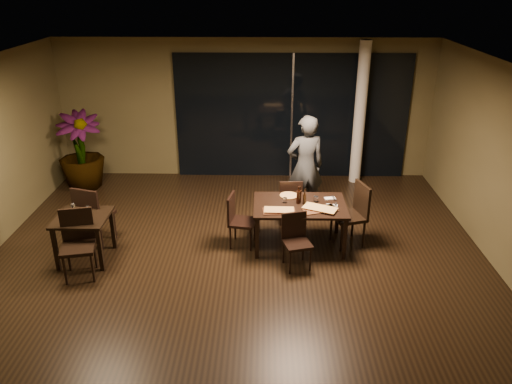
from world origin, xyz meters
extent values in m
plane|color=black|center=(0.00, 0.00, 0.00)|extent=(8.00, 8.00, 0.00)
cube|color=brown|center=(0.00, 4.05, 1.50)|extent=(8.00, 0.10, 3.00)
cube|color=silver|center=(0.00, 0.00, 3.02)|extent=(8.00, 8.00, 0.04)
cube|color=black|center=(1.00, 3.96, 1.35)|extent=(5.00, 0.06, 2.70)
cylinder|color=silver|center=(2.40, 3.65, 1.50)|extent=(0.24, 0.24, 3.00)
cube|color=black|center=(1.00, 0.80, 0.73)|extent=(1.50, 1.00, 0.04)
cube|color=black|center=(0.31, 0.36, 0.35)|extent=(0.06, 0.06, 0.71)
cube|color=black|center=(1.69, 0.36, 0.35)|extent=(0.06, 0.06, 0.71)
cube|color=black|center=(0.31, 1.24, 0.35)|extent=(0.06, 0.06, 0.71)
cube|color=black|center=(1.69, 1.24, 0.35)|extent=(0.06, 0.06, 0.71)
cube|color=black|center=(-2.40, 0.30, 0.73)|extent=(0.80, 0.80, 0.04)
cube|color=black|center=(-2.74, -0.04, 0.35)|extent=(0.06, 0.06, 0.71)
cube|color=black|center=(-2.06, -0.04, 0.35)|extent=(0.06, 0.06, 0.71)
cube|color=black|center=(-2.74, 0.64, 0.35)|extent=(0.06, 0.06, 0.71)
cube|color=black|center=(-2.06, 0.64, 0.35)|extent=(0.06, 0.06, 0.71)
cube|color=black|center=(0.88, 1.65, 0.41)|extent=(0.42, 0.42, 0.05)
cylinder|color=black|center=(1.04, 1.82, 0.21)|extent=(0.03, 0.03, 0.41)
cylinder|color=black|center=(0.71, 1.80, 0.21)|extent=(0.03, 0.03, 0.41)
cylinder|color=black|center=(1.05, 1.49, 0.21)|extent=(0.03, 0.03, 0.41)
cylinder|color=black|center=(0.72, 1.47, 0.21)|extent=(0.03, 0.03, 0.41)
cube|color=black|center=(0.89, 1.46, 0.64)|extent=(0.41, 0.06, 0.46)
cube|color=black|center=(0.93, 0.11, 0.41)|extent=(0.49, 0.49, 0.05)
cylinder|color=black|center=(0.81, -0.09, 0.20)|extent=(0.03, 0.03, 0.41)
cylinder|color=black|center=(1.13, 0.00, 0.20)|extent=(0.03, 0.03, 0.41)
cylinder|color=black|center=(0.73, 0.22, 0.20)|extent=(0.03, 0.03, 0.41)
cylinder|color=black|center=(1.04, 0.31, 0.20)|extent=(0.03, 0.03, 0.41)
cube|color=black|center=(0.88, 0.29, 0.63)|extent=(0.39, 0.14, 0.45)
cube|color=black|center=(0.06, 0.78, 0.42)|extent=(0.48, 0.48, 0.05)
cylinder|color=black|center=(0.20, 0.59, 0.21)|extent=(0.03, 0.03, 0.42)
cylinder|color=black|center=(0.26, 0.92, 0.21)|extent=(0.03, 0.03, 0.42)
cylinder|color=black|center=(-0.14, 0.65, 0.21)|extent=(0.03, 0.03, 0.42)
cylinder|color=black|center=(-0.08, 0.98, 0.21)|extent=(0.03, 0.03, 0.42)
cube|color=black|center=(-0.12, 0.82, 0.66)|extent=(0.11, 0.42, 0.47)
cube|color=black|center=(1.81, 0.86, 0.50)|extent=(0.62, 0.62, 0.06)
cylinder|color=black|center=(1.56, 0.99, 0.25)|extent=(0.04, 0.04, 0.50)
cylinder|color=black|center=(1.68, 0.61, 0.25)|extent=(0.04, 0.04, 0.50)
cylinder|color=black|center=(1.94, 1.11, 0.25)|extent=(0.04, 0.04, 0.50)
cylinder|color=black|center=(2.07, 0.73, 0.25)|extent=(0.04, 0.04, 0.50)
cube|color=black|center=(2.03, 0.93, 0.78)|extent=(0.19, 0.48, 0.56)
cube|color=black|center=(-2.38, 0.84, 0.50)|extent=(0.61, 0.61, 0.06)
cylinder|color=black|center=(-2.14, 0.98, 0.25)|extent=(0.04, 0.04, 0.50)
cylinder|color=black|center=(-2.52, 1.09, 0.25)|extent=(0.04, 0.04, 0.50)
cylinder|color=black|center=(-2.25, 0.59, 0.25)|extent=(0.04, 0.04, 0.50)
cylinder|color=black|center=(-2.63, 0.71, 0.25)|extent=(0.04, 0.04, 0.50)
cube|color=black|center=(-2.45, 0.63, 0.78)|extent=(0.48, 0.18, 0.55)
cube|color=black|center=(-2.32, -0.20, 0.49)|extent=(0.57, 0.57, 0.05)
cylinder|color=black|center=(-2.47, -0.44, 0.24)|extent=(0.04, 0.04, 0.49)
cylinder|color=black|center=(-2.09, -0.35, 0.24)|extent=(0.04, 0.04, 0.49)
cylinder|color=black|center=(-2.56, -0.06, 0.24)|extent=(0.04, 0.04, 0.49)
cylinder|color=black|center=(-2.17, 0.03, 0.24)|extent=(0.04, 0.04, 0.49)
cube|color=black|center=(-2.37, 0.01, 0.76)|extent=(0.47, 0.14, 0.54)
imported|color=#313437|center=(1.16, 2.00, 0.96)|extent=(0.73, 0.57, 1.92)
imported|color=#27521B|center=(-3.40, 3.19, 0.81)|extent=(1.16, 1.16, 1.63)
cube|color=#3F2114|center=(0.65, 0.52, 0.76)|extent=(0.52, 0.28, 0.01)
cube|color=#492917|center=(1.30, 0.60, 0.76)|extent=(0.60, 0.42, 0.01)
cylinder|color=#B73E14|center=(0.83, 1.12, 0.76)|extent=(0.30, 0.30, 0.01)
cylinder|color=white|center=(0.76, 0.87, 0.79)|extent=(0.07, 0.07, 0.08)
cylinder|color=white|center=(1.27, 0.91, 0.80)|extent=(0.08, 0.08, 0.09)
cube|color=white|center=(1.51, 0.75, 0.76)|extent=(0.20, 0.13, 0.01)
cube|color=white|center=(1.52, 1.03, 0.76)|extent=(0.19, 0.13, 0.01)
cube|color=white|center=(-2.37, 0.09, 0.76)|extent=(0.19, 0.13, 0.01)
camera|label=1|loc=(0.42, -6.55, 4.20)|focal=35.00mm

